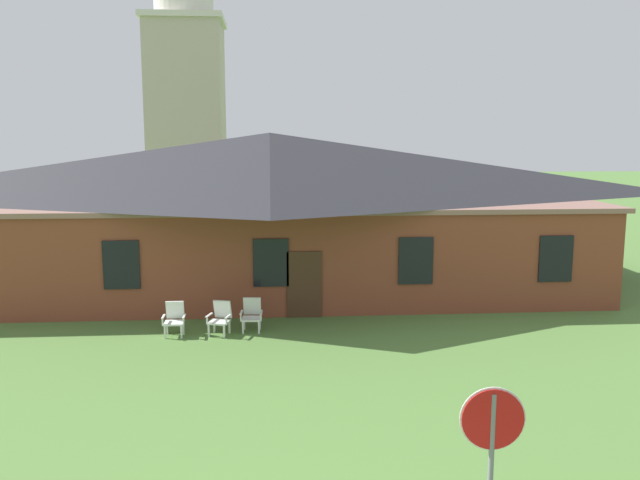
{
  "coord_description": "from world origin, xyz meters",
  "views": [
    {
      "loc": [
        -0.0,
        -6.24,
        5.59
      ],
      "look_at": [
        1.12,
        8.49,
        3.29
      ],
      "focal_mm": 37.0,
      "sensor_mm": 36.0,
      "label": 1
    }
  ],
  "objects_px": {
    "lawn_chair_by_porch": "(174,318)",
    "lawn_chair_near_door": "(221,317)",
    "stop_sign": "(492,447)",
    "lawn_chair_left_end": "(252,314)"
  },
  "relations": [
    {
      "from": "stop_sign",
      "to": "lawn_chair_by_porch",
      "type": "height_order",
      "value": "stop_sign"
    },
    {
      "from": "stop_sign",
      "to": "lawn_chair_left_end",
      "type": "height_order",
      "value": "stop_sign"
    },
    {
      "from": "lawn_chair_by_porch",
      "to": "lawn_chair_near_door",
      "type": "relative_size",
      "value": 1.0
    },
    {
      "from": "lawn_chair_left_end",
      "to": "lawn_chair_near_door",
      "type": "bearing_deg",
      "value": -161.86
    },
    {
      "from": "lawn_chair_by_porch",
      "to": "lawn_chair_near_door",
      "type": "distance_m",
      "value": 1.31
    },
    {
      "from": "lawn_chair_by_porch",
      "to": "lawn_chair_left_end",
      "type": "xyz_separation_m",
      "value": [
        2.19,
        0.27,
        0.0
      ]
    },
    {
      "from": "stop_sign",
      "to": "lawn_chair_near_door",
      "type": "relative_size",
      "value": 2.75
    },
    {
      "from": "stop_sign",
      "to": "lawn_chair_by_porch",
      "type": "distance_m",
      "value": 12.48
    },
    {
      "from": "lawn_chair_by_porch",
      "to": "stop_sign",
      "type": "bearing_deg",
      "value": -64.09
    },
    {
      "from": "stop_sign",
      "to": "lawn_chair_near_door",
      "type": "height_order",
      "value": "stop_sign"
    }
  ]
}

